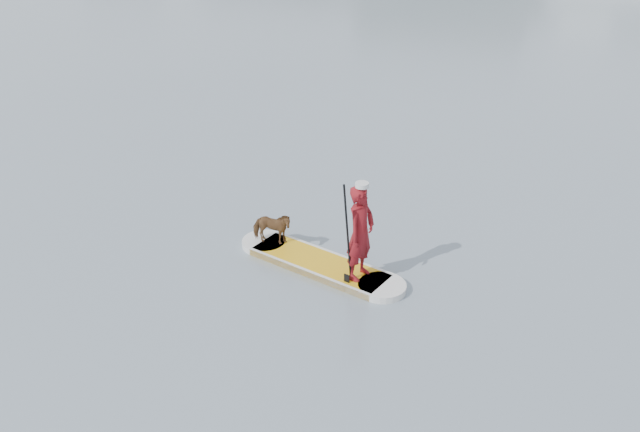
% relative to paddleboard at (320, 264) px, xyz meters
% --- Properties ---
extents(ground, '(140.00, 140.00, 0.00)m').
position_rel_paddleboard_xyz_m(ground, '(-1.99, -3.86, -0.06)').
color(ground, slate).
rests_on(ground, ground).
extents(paddleboard, '(3.26, 1.27, 0.12)m').
position_rel_paddleboard_xyz_m(paddleboard, '(0.00, 0.00, 0.00)').
color(paddleboard, gold).
rests_on(paddleboard, ground).
extents(paddler, '(0.48, 0.65, 1.64)m').
position_rel_paddleboard_xyz_m(paddler, '(0.79, -0.15, 0.88)').
color(paddler, maroon).
rests_on(paddler, paddleboard).
extents(white_cap, '(0.22, 0.22, 0.07)m').
position_rel_paddleboard_xyz_m(white_cap, '(0.79, -0.15, 1.74)').
color(white_cap, silver).
rests_on(white_cap, paddler).
extents(dog, '(0.79, 0.48, 0.62)m').
position_rel_paddleboard_xyz_m(dog, '(-1.04, 0.20, 0.37)').
color(dog, brown).
rests_on(dog, paddleboard).
extents(paddle, '(0.10, 0.30, 2.00)m').
position_rel_paddleboard_xyz_m(paddle, '(0.67, -0.41, 0.74)').
color(paddle, black).
rests_on(paddle, ground).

